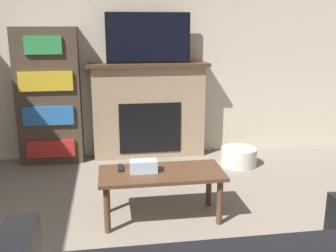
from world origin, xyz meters
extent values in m
cube|color=beige|center=(0.00, 3.91, 1.35)|extent=(6.41, 0.06, 2.70)
cube|color=tan|center=(-0.07, 3.77, 0.55)|extent=(1.34, 0.22, 1.11)
cube|color=black|center=(-0.07, 3.66, 0.38)|extent=(0.74, 0.01, 0.61)
cube|color=#4C331E|center=(-0.07, 3.75, 1.13)|extent=(1.44, 0.28, 0.04)
cube|color=black|center=(-0.07, 3.75, 1.43)|extent=(0.98, 0.03, 0.58)
cube|color=black|center=(-0.07, 3.74, 1.43)|extent=(0.94, 0.01, 0.54)
cube|color=brown|center=(-0.14, 2.14, 0.40)|extent=(1.02, 0.47, 0.03)
cylinder|color=brown|center=(-0.59, 1.96, 0.19)|extent=(0.05, 0.05, 0.38)
cylinder|color=brown|center=(0.31, 1.96, 0.19)|extent=(0.05, 0.05, 0.38)
cylinder|color=brown|center=(-0.59, 2.31, 0.19)|extent=(0.05, 0.05, 0.38)
cylinder|color=brown|center=(0.31, 2.31, 0.19)|extent=(0.05, 0.05, 0.38)
cube|color=silver|center=(-0.28, 2.15, 0.46)|extent=(0.22, 0.12, 0.10)
cube|color=black|center=(-0.47, 2.24, 0.43)|extent=(0.04, 0.15, 0.02)
cube|color=#4C3D2D|center=(-1.22, 3.75, 0.78)|extent=(0.71, 0.26, 1.56)
cube|color=red|center=(-1.22, 3.61, 0.20)|extent=(0.54, 0.03, 0.20)
cube|color=#2D70B7|center=(-1.22, 3.61, 0.59)|extent=(0.56, 0.03, 0.21)
cube|color=gold|center=(-1.22, 3.61, 0.98)|extent=(0.59, 0.03, 0.21)
cube|color=green|center=(-1.22, 3.61, 1.37)|extent=(0.40, 0.03, 0.20)
cylinder|color=silver|center=(0.92, 3.27, 0.10)|extent=(0.41, 0.41, 0.21)
camera|label=1|loc=(-0.55, -0.86, 1.58)|focal=42.00mm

